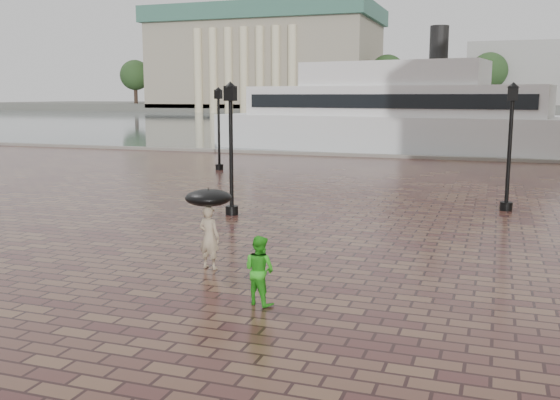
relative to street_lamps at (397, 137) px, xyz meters
The scene contains 11 objects.
ground 17.72m from the street_lamps, 85.10° to the right, with size 300.00×300.00×0.00m, color #381A19.
harbour_water 74.55m from the street_lamps, 88.85° to the left, with size 240.00×240.00×0.00m, color #4C5A5D.
quay_edge 14.76m from the street_lamps, 84.09° to the left, with size 80.00×0.60×0.30m, color slate.
far_shore 142.51m from the street_lamps, 89.40° to the left, with size 300.00×60.00×2.00m, color #4C4C47.
museum 138.40m from the street_lamps, 112.83° to the left, with size 57.00×32.50×26.00m.
far_trees 120.72m from the street_lamps, 89.29° to the left, with size 188.00×8.00×13.50m.
street_lamps is the anchor object (origin of this frame).
adult_pedestrian 14.23m from the street_lamps, 99.18° to the right, with size 0.55×0.36×1.51m, color tan.
child_pedestrian 16.05m from the street_lamps, 90.73° to the right, with size 0.67×0.52×1.38m, color green.
ferry_near 19.79m from the street_lamps, 99.80° to the left, with size 27.79×10.52×8.90m.
umbrella 14.15m from the street_lamps, 99.18° to the right, with size 1.10×1.10×1.09m.
Camera 1 is at (2.59, -9.52, 4.08)m, focal length 40.00 mm.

